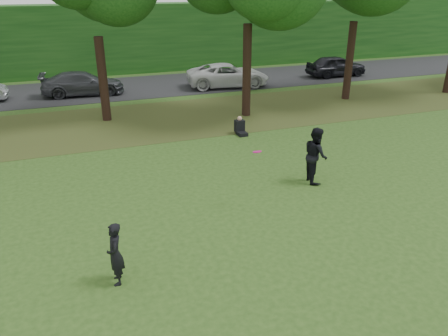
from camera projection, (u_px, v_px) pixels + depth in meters
name	position (u px, v px, depth m)	size (l,w,h in m)	color
ground	(287.00, 257.00, 11.20)	(120.00, 120.00, 0.00)	#274816
leaf_litter	(169.00, 119.00, 22.43)	(60.00, 7.00, 0.01)	#483B19
street	(141.00, 87.00, 29.33)	(70.00, 7.00, 0.02)	black
far_hedge	(125.00, 38.00, 33.54)	(70.00, 3.00, 5.00)	#154513
player_left	(115.00, 254.00, 9.96)	(0.56, 0.37, 1.54)	black
player_right	(316.00, 155.00, 15.07)	(0.96, 0.75, 1.97)	black
parked_cars	(150.00, 79.00, 28.05)	(34.73, 4.20, 1.51)	black
frisbee	(257.00, 152.00, 13.14)	(0.28, 0.28, 0.10)	#E01287
seated_person	(240.00, 127.00, 20.10)	(0.44, 0.74, 0.83)	black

